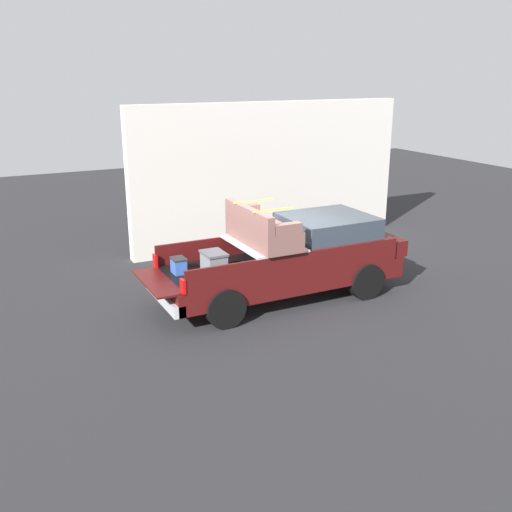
% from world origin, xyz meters
% --- Properties ---
extents(ground_plane, '(40.00, 40.00, 0.00)m').
position_xyz_m(ground_plane, '(0.00, 0.00, 0.00)').
color(ground_plane, '#262628').
extents(pickup_truck, '(6.05, 2.10, 2.23)m').
position_xyz_m(pickup_truck, '(0.35, -0.00, 0.96)').
color(pickup_truck, '#470F0F').
rests_on(pickup_truck, ground_plane).
extents(building_facade, '(8.55, 0.36, 4.15)m').
position_xyz_m(building_facade, '(1.98, 4.18, 2.08)').
color(building_facade, silver).
rests_on(building_facade, ground_plane).
extents(trash_can, '(0.60, 0.60, 0.98)m').
position_xyz_m(trash_can, '(3.73, 3.16, 0.50)').
color(trash_can, '#2D2D33').
rests_on(trash_can, ground_plane).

